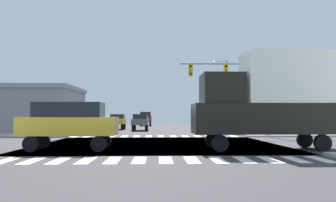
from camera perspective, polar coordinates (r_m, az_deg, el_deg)
name	(u,v)px	position (r m, az deg, el deg)	size (l,w,h in m)	color
ground	(158,144)	(20.02, -1.68, -7.46)	(90.00, 90.00, 0.05)	#383438
sidewalk_corner_ne	(291,132)	(34.56, 20.42, -5.08)	(12.00, 12.00, 0.14)	#B2ADA3
sidewalk_corner_nw	(21,133)	(34.50, -23.99, -5.02)	(12.00, 12.00, 0.14)	#ABA5A4
crosswalk_near	(152,160)	(12.76, -2.69, -10.12)	(13.50, 2.00, 0.01)	silver
crosswalk_far	(155,136)	(27.30, -2.27, -6.09)	(13.50, 2.00, 0.01)	silver
traffic_signal_mast	(231,79)	(28.07, 10.72, 3.77)	(6.97, 0.55, 6.42)	gray
street_lamp	(225,88)	(40.19, 9.82, 2.16)	(1.78, 0.32, 8.35)	gray
bank_building	(0,110)	(37.65, -26.99, -1.33)	(17.15, 8.82, 4.61)	gray
sedan_farside_2	(140,121)	(38.04, -4.81, -3.41)	(1.80, 4.30, 1.88)	black
suv_crossing_1	(146,118)	(56.33, -3.86, -2.85)	(1.96, 4.60, 2.34)	black
box_truck_queued_1	(269,98)	(17.41, 16.97, 0.45)	(7.20, 2.40, 4.85)	black
sedan_leading_3	(118,120)	(41.75, -8.69, -3.31)	(1.80, 4.30, 1.88)	black
suv_trailing_2	(70,122)	(17.00, -16.59, -3.43)	(4.60, 1.96, 2.34)	black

